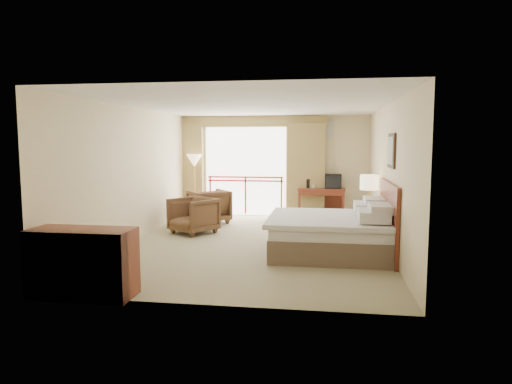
% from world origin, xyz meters
% --- Properties ---
extents(floor, '(7.00, 7.00, 0.00)m').
position_xyz_m(floor, '(0.00, 0.00, 0.00)').
color(floor, gray).
rests_on(floor, ground).
extents(ceiling, '(7.00, 7.00, 0.00)m').
position_xyz_m(ceiling, '(0.00, 0.00, 2.70)').
color(ceiling, white).
rests_on(ceiling, wall_back).
extents(wall_back, '(5.00, 0.00, 5.00)m').
position_xyz_m(wall_back, '(0.00, 3.50, 1.35)').
color(wall_back, beige).
rests_on(wall_back, ground).
extents(wall_front, '(5.00, 0.00, 5.00)m').
position_xyz_m(wall_front, '(0.00, -3.50, 1.35)').
color(wall_front, beige).
rests_on(wall_front, ground).
extents(wall_left, '(0.00, 7.00, 7.00)m').
position_xyz_m(wall_left, '(-2.50, 0.00, 1.35)').
color(wall_left, beige).
rests_on(wall_left, ground).
extents(wall_right, '(0.00, 7.00, 7.00)m').
position_xyz_m(wall_right, '(2.50, 0.00, 1.35)').
color(wall_right, beige).
rests_on(wall_right, ground).
extents(balcony_door, '(2.40, 0.00, 2.40)m').
position_xyz_m(balcony_door, '(-0.80, 3.48, 1.20)').
color(balcony_door, white).
rests_on(balcony_door, wall_back).
extents(balcony_railing, '(2.09, 0.03, 1.02)m').
position_xyz_m(balcony_railing, '(-0.80, 3.46, 0.81)').
color(balcony_railing, '#A31A0D').
rests_on(balcony_railing, wall_back).
extents(curtain_left, '(1.00, 0.26, 2.50)m').
position_xyz_m(curtain_left, '(-2.45, 3.35, 1.25)').
color(curtain_left, olive).
rests_on(curtain_left, wall_back).
extents(curtain_right, '(1.00, 0.26, 2.50)m').
position_xyz_m(curtain_right, '(0.85, 3.35, 1.25)').
color(curtain_right, olive).
rests_on(curtain_right, wall_back).
extents(valance, '(4.40, 0.22, 0.28)m').
position_xyz_m(valance, '(-0.80, 3.38, 2.55)').
color(valance, olive).
rests_on(valance, wall_back).
extents(hvac_vent, '(0.50, 0.04, 0.50)m').
position_xyz_m(hvac_vent, '(1.30, 3.47, 2.35)').
color(hvac_vent, silver).
rests_on(hvac_vent, wall_back).
extents(bed, '(2.13, 2.06, 0.97)m').
position_xyz_m(bed, '(1.50, -0.60, 0.38)').
color(bed, brown).
rests_on(bed, floor).
extents(headboard, '(0.06, 2.10, 1.30)m').
position_xyz_m(headboard, '(2.46, -0.60, 0.65)').
color(headboard, '#5E1F12').
rests_on(headboard, wall_right).
extents(framed_art, '(0.04, 0.72, 0.60)m').
position_xyz_m(framed_art, '(2.47, -0.60, 1.85)').
color(framed_art, black).
rests_on(framed_art, wall_right).
extents(nightstand, '(0.48, 0.56, 0.63)m').
position_xyz_m(nightstand, '(2.26, 0.88, 0.32)').
color(nightstand, '#5E1F12').
rests_on(nightstand, floor).
extents(table_lamp, '(0.38, 0.38, 0.67)m').
position_xyz_m(table_lamp, '(2.26, 0.93, 1.15)').
color(table_lamp, tan).
rests_on(table_lamp, nightstand).
extents(phone, '(0.22, 0.18, 0.09)m').
position_xyz_m(phone, '(2.21, 0.73, 0.67)').
color(phone, black).
rests_on(phone, nightstand).
extents(desk, '(1.22, 0.59, 0.80)m').
position_xyz_m(desk, '(1.26, 3.30, 0.62)').
color(desk, '#5E1F12').
rests_on(desk, floor).
extents(tv, '(0.42, 0.33, 0.38)m').
position_xyz_m(tv, '(1.56, 3.24, 0.99)').
color(tv, black).
rests_on(tv, desk).
extents(coffee_maker, '(0.14, 0.14, 0.24)m').
position_xyz_m(coffee_maker, '(0.91, 3.25, 0.92)').
color(coffee_maker, black).
rests_on(coffee_maker, desk).
extents(cup, '(0.08, 0.08, 0.09)m').
position_xyz_m(cup, '(1.06, 3.20, 0.84)').
color(cup, white).
rests_on(cup, desk).
extents(wastebasket, '(0.28, 0.28, 0.32)m').
position_xyz_m(wastebasket, '(0.96, 2.46, 0.16)').
color(wastebasket, black).
rests_on(wastebasket, floor).
extents(armchair_far, '(1.26, 1.26, 0.83)m').
position_xyz_m(armchair_far, '(-1.51, 2.16, 0.00)').
color(armchair_far, '#4A2F1B').
rests_on(armchair_far, floor).
extents(armchair_near, '(1.18, 1.19, 0.79)m').
position_xyz_m(armchair_near, '(-1.51, 0.81, 0.00)').
color(armchair_near, '#4A2F1B').
rests_on(armchair_near, floor).
extents(side_table, '(0.49, 0.49, 0.54)m').
position_xyz_m(side_table, '(-1.72, 1.41, 0.37)').
color(side_table, black).
rests_on(side_table, floor).
extents(book, '(0.23, 0.25, 0.02)m').
position_xyz_m(book, '(-1.72, 1.41, 0.54)').
color(book, white).
rests_on(book, side_table).
extents(floor_lamp, '(0.43, 0.43, 1.68)m').
position_xyz_m(floor_lamp, '(-2.14, 3.12, 1.44)').
color(floor_lamp, tan).
rests_on(floor_lamp, floor).
extents(dresser, '(1.33, 0.57, 0.89)m').
position_xyz_m(dresser, '(-1.75, -3.42, 0.44)').
color(dresser, '#5E1F12').
rests_on(dresser, floor).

